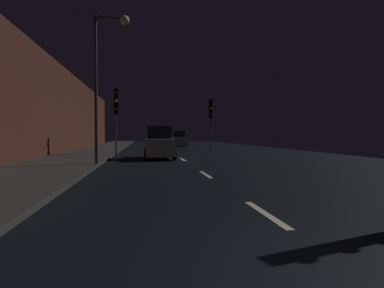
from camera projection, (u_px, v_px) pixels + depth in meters
name	position (u px, v px, depth m)	size (l,w,h in m)	color
ground	(172.00, 153.00, 27.60)	(25.99, 84.00, 0.02)	black
sidewalk_left	(91.00, 152.00, 26.60)	(4.40, 84.00, 0.15)	#33302D
building_facade_left	(44.00, 106.00, 22.64)	(0.80, 63.00, 7.22)	#472319
lane_centerline	(179.00, 157.00, 22.22)	(0.16, 31.60, 0.01)	beige
traffic_light_far_right	(211.00, 113.00, 33.38)	(0.33, 0.47, 5.20)	#38383A
traffic_light_far_left	(116.00, 107.00, 24.13)	(0.35, 0.48, 5.03)	#38383A
streetlamp_overhead	(105.00, 67.00, 15.52)	(1.70, 0.44, 7.39)	#2D2D30
car_approaching_headlights	(159.00, 144.00, 20.89)	(1.95, 4.22, 2.13)	#A5A8AD
car_distant_taillights	(179.00, 139.00, 42.46)	(1.87, 4.05, 2.04)	#A5A8AD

